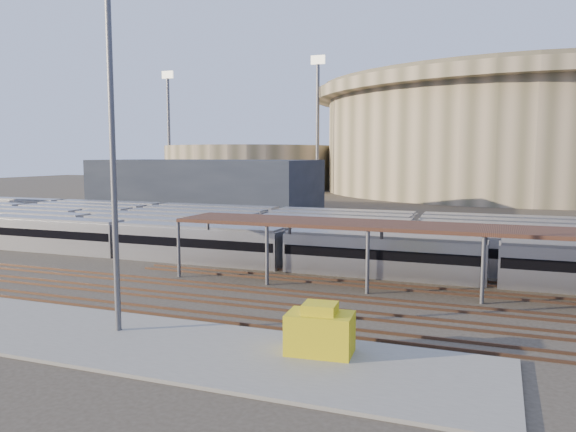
{
  "coord_description": "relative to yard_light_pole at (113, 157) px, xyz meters",
  "views": [
    {
      "loc": [
        18.71,
        -41.45,
        10.86
      ],
      "look_at": [
        -1.61,
        12.0,
        4.67
      ],
      "focal_mm": 35.0,
      "sensor_mm": 36.0,
      "label": 1
    }
  ],
  "objects": [
    {
      "name": "yellow_equipment",
      "position": [
        12.77,
        0.53,
        -9.48
      ],
      "size": [
        3.71,
        2.5,
        2.21
      ],
      "primitive_type": "cube",
      "rotation": [
        0.0,
        0.0,
        0.08
      ],
      "color": "gold",
      "rests_on": "apron"
    },
    {
      "name": "secondary_arena",
      "position": [
        -57.1,
        143.88,
        -3.78
      ],
      "size": [
        56.0,
        56.0,
        14.0
      ],
      "primitive_type": "cylinder",
      "color": "tan",
      "rests_on": "ground"
    },
    {
      "name": "inspection_shed",
      "position": [
        24.9,
        17.88,
        -5.8
      ],
      "size": [
        60.3,
        6.0,
        5.3
      ],
      "color": "#535358",
      "rests_on": "ground"
    },
    {
      "name": "service_building",
      "position": [
        -32.1,
        68.88,
        -5.78
      ],
      "size": [
        42.0,
        20.0,
        10.0
      ],
      "primitive_type": "cube",
      "color": "#1E232D",
      "rests_on": "ground"
    },
    {
      "name": "floodlight_0",
      "position": [
        -27.1,
        123.88,
        9.87
      ],
      "size": [
        4.0,
        1.0,
        38.4
      ],
      "color": "#535358",
      "rests_on": "ground"
    },
    {
      "name": "yard_light_pole",
      "position": [
        0.0,
        0.0,
        0.0
      ],
      "size": [
        0.81,
        0.36,
        21.0
      ],
      "color": "#535358",
      "rests_on": "apron"
    },
    {
      "name": "ground",
      "position": [
        2.9,
        13.88,
        -10.78
      ],
      "size": [
        420.0,
        420.0,
        0.0
      ],
      "primitive_type": "plane",
      "color": "#383026",
      "rests_on": "ground"
    },
    {
      "name": "floodlight_1",
      "position": [
        -82.1,
        133.88,
        9.87
      ],
      "size": [
        4.0,
        1.0,
        38.4
      ],
      "color": "#535358",
      "rests_on": "ground"
    },
    {
      "name": "subway_trains",
      "position": [
        0.89,
        32.38,
        -8.98
      ],
      "size": [
        131.02,
        23.9,
        3.6
      ],
      "color": "silver",
      "rests_on": "ground"
    },
    {
      "name": "stadium",
      "position": [
        27.9,
        153.88,
        5.69
      ],
      "size": [
        124.0,
        124.0,
        32.5
      ],
      "color": "tan",
      "rests_on": "ground"
    },
    {
      "name": "empty_tracks",
      "position": [
        2.9,
        8.88,
        -10.69
      ],
      "size": [
        170.0,
        9.62,
        0.18
      ],
      "color": "#4C3323",
      "rests_on": "ground"
    },
    {
      "name": "apron",
      "position": [
        -2.1,
        -1.12,
        -10.68
      ],
      "size": [
        50.0,
        9.0,
        0.2
      ],
      "primitive_type": "cube",
      "color": "gray",
      "rests_on": "ground"
    },
    {
      "name": "floodlight_3",
      "position": [
        -7.1,
        173.88,
        9.87
      ],
      "size": [
        4.0,
        1.0,
        38.4
      ],
      "color": "#535358",
      "rests_on": "ground"
    }
  ]
}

